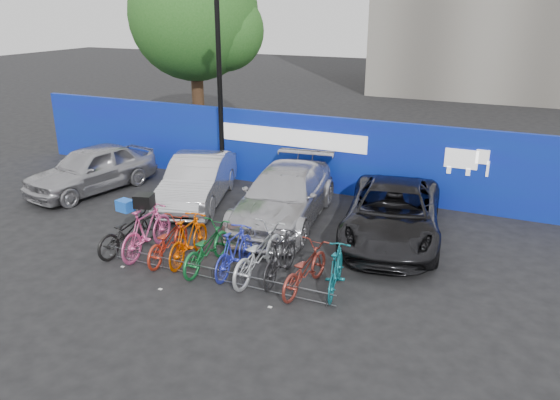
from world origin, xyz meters
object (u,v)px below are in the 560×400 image
Objects in this scene: bike_0 at (128,231)px; bike_6 at (258,253)px; bike_4 at (206,247)px; bike_5 at (234,251)px; car_1 at (198,180)px; bike_8 at (305,269)px; tree at (200,18)px; bike_1 at (147,230)px; bike_9 at (336,270)px; lamppost at (220,84)px; bike_3 at (189,239)px; car_2 at (284,196)px; bike_7 at (280,257)px; car_3 at (393,213)px; car_0 at (92,169)px; bike_2 at (168,240)px; bike_rack at (213,273)px.

bike_6 is at bearing -173.05° from bike_0.
bike_4 is 1.09× the size of bike_5.
bike_6 is at bearing -60.34° from car_1.
tree is at bearing -43.13° from bike_8.
bike_1 is 4.67m from bike_9.
lamppost is 6.78m from bike_4.
bike_1 is (4.67, -10.13, -4.47)m from tree.
bike_1 is (0.80, -3.50, -0.11)m from car_1.
bike_6 is (0.56, 0.05, 0.03)m from bike_5.
bike_3 reaches higher than bike_9.
bike_9 is at bearing -42.99° from lamppost.
car_2 is 3.30m from bike_6.
bike_3 is at bearing -0.70° from bike_7.
bike_5 reaches higher than bike_4.
bike_6 is at bearing 173.97° from bike_3.
bike_0 is 3.94m from bike_7.
car_3 reaches higher than bike_0.
car_1 is at bearing -55.85° from bike_4.
car_0 reaches higher than bike_1.
bike_5 reaches higher than bike_0.
car_2 is at bearing -125.53° from bike_1.
car_1 is 2.04× the size of bike_6.
bike_8 is at bearing -53.84° from car_1.
bike_5 is at bearing -12.63° from car_0.
bike_2 is 0.98× the size of bike_8.
car_3 is (9.54, 0.19, -0.04)m from car_0.
bike_4 is at bearing 6.04° from bike_8.
bike_7 is at bearing 177.58° from bike_2.
car_2 is at bearing 13.14° from car_0.
car_3 is 2.61× the size of bike_4.
bike_1 is 1.04× the size of bike_4.
bike_9 is (9.34, -10.03, -4.57)m from tree.
bike_8 is (1.13, -0.12, -0.07)m from bike_6.
bike_6 is at bearing -175.61° from bike_4.
bike_9 is (9.13, -2.98, -0.23)m from car_0.
car_0 is 2.02× the size of bike_6.
lamppost is 8.07m from bike_8.
bike_rack is 2.89× the size of bike_0.
bike_9 is at bearing -177.48° from bike_4.
bike_7 is (7.87, -2.96, -0.19)m from car_0.
car_3 is 2.76× the size of bike_2.
car_2 is 3.87m from bike_1.
bike_1 reaches higher than bike_7.
car_1 is 2.41× the size of bike_7.
car_3 is at bearing -119.75° from bike_7.
bike_3 is (1.92, -3.42, -0.16)m from car_1.
bike_6 is at bearing 178.37° from bike_1.
bike_9 is at bearing -178.26° from bike_5.
bike_3 is (5.59, -3.00, -0.18)m from car_0.
car_3 is 2.56× the size of bike_0.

